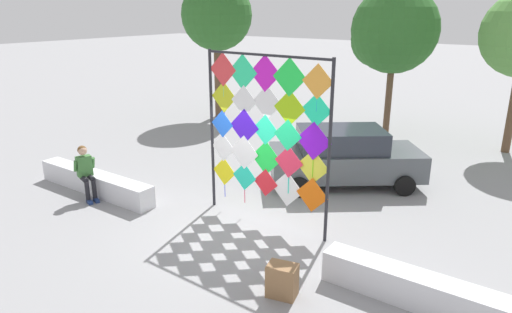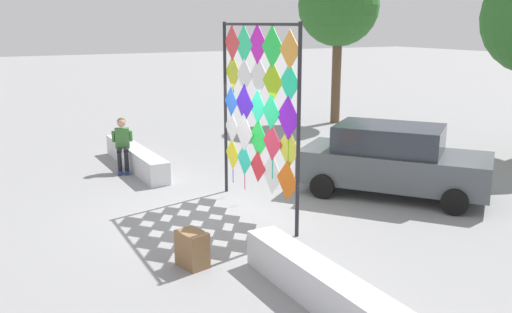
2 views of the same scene
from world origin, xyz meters
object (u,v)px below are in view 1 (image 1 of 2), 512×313
cardboard_box_large (282,280)px  tree_far_right (391,32)px  kite_display_rack (266,128)px  seated_vendor (86,169)px  tree_broadleaf (215,16)px  parked_car (344,156)px

cardboard_box_large → tree_far_right: size_ratio=0.11×
kite_display_rack → seated_vendor: kite_display_rack is taller
tree_far_right → tree_broadleaf: (-7.12, -1.54, 0.54)m
tree_far_right → seated_vendor: bearing=-109.3°
cardboard_box_large → tree_far_right: 12.19m
parked_car → tree_far_right: tree_far_right is taller
tree_far_right → parked_car: bearing=-79.8°
parked_car → tree_far_right: bearing=100.2°
seated_vendor → tree_far_right: tree_far_right is taller
parked_car → tree_far_right: size_ratio=0.78×
cardboard_box_large → kite_display_rack: bearing=129.5°
kite_display_rack → tree_far_right: tree_far_right is taller
tree_broadleaf → seated_vendor: bearing=-70.0°
seated_vendor → parked_car: size_ratio=0.33×
kite_display_rack → tree_far_right: (-0.65, 9.22, 1.60)m
tree_far_right → tree_broadleaf: tree_broadleaf is taller
seated_vendor → cardboard_box_large: 6.28m
cardboard_box_large → tree_far_right: bearing=102.2°
parked_car → tree_broadleaf: size_ratio=0.73×
cardboard_box_large → tree_far_right: tree_far_right is taller
parked_car → cardboard_box_large: size_ratio=7.35×
tree_far_right → tree_broadleaf: size_ratio=0.93×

